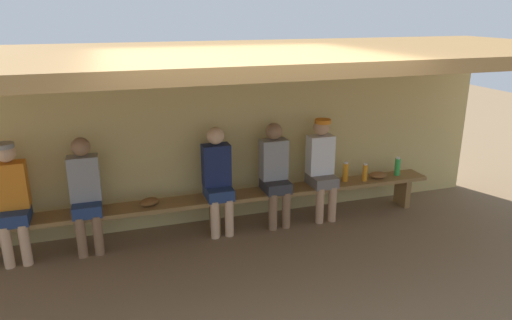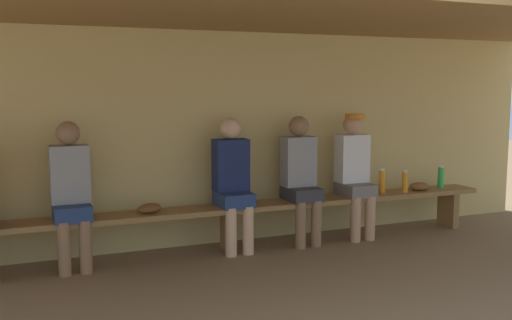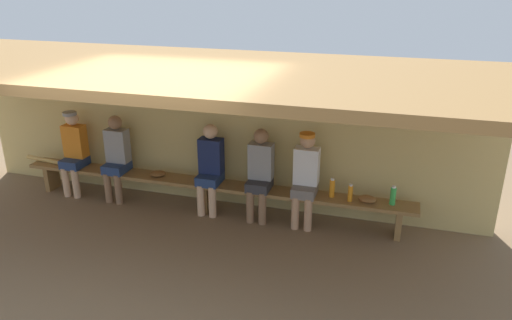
{
  "view_description": "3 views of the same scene",
  "coord_description": "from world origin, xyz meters",
  "px_view_note": "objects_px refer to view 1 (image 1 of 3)",
  "views": [
    {
      "loc": [
        -1.2,
        -3.84,
        2.69
      ],
      "look_at": [
        0.39,
        1.07,
        1.05
      ],
      "focal_mm": 33.36,
      "sensor_mm": 36.0,
      "label": 1
    },
    {
      "loc": [
        -1.96,
        -3.87,
        1.66
      ],
      "look_at": [
        0.25,
        1.44,
        0.92
      ],
      "focal_mm": 41.45,
      "sensor_mm": 36.0,
      "label": 2
    },
    {
      "loc": [
        2.58,
        -4.62,
        3.38
      ],
      "look_at": [
        0.78,
        1.44,
        0.93
      ],
      "focal_mm": 34.55,
      "sensor_mm": 36.0,
      "label": 3
    }
  ],
  "objects_px": {
    "player_rightmost": "(275,170)",
    "water_bottle_orange": "(397,167)",
    "player_in_red": "(12,197)",
    "player_with_sunglasses": "(218,176)",
    "bench": "(214,203)",
    "water_bottle_green": "(345,172)",
    "water_bottle_clear": "(365,172)",
    "baseball_glove_tan": "(378,175)",
    "baseball_glove_dark_brown": "(149,202)",
    "player_in_blue": "(85,190)",
    "player_middle": "(322,164)"
  },
  "relations": [
    {
      "from": "player_rightmost",
      "to": "player_with_sunglasses",
      "type": "bearing_deg",
      "value": 180.0
    },
    {
      "from": "player_with_sunglasses",
      "to": "water_bottle_green",
      "type": "relative_size",
      "value": 4.9
    },
    {
      "from": "player_with_sunglasses",
      "to": "player_in_red",
      "type": "xyz_separation_m",
      "value": [
        -2.3,
        0.0,
        0.02
      ]
    },
    {
      "from": "water_bottle_orange",
      "to": "baseball_glove_tan",
      "type": "relative_size",
      "value": 1.11
    },
    {
      "from": "player_rightmost",
      "to": "player_middle",
      "type": "xyz_separation_m",
      "value": [
        0.65,
        0.0,
        0.02
      ]
    },
    {
      "from": "water_bottle_green",
      "to": "player_in_blue",
      "type": "bearing_deg",
      "value": -179.65
    },
    {
      "from": "water_bottle_orange",
      "to": "baseball_glove_tan",
      "type": "bearing_deg",
      "value": -175.52
    },
    {
      "from": "bench",
      "to": "water_bottle_clear",
      "type": "relative_size",
      "value": 24.0
    },
    {
      "from": "water_bottle_clear",
      "to": "water_bottle_orange",
      "type": "bearing_deg",
      "value": 6.53
    },
    {
      "from": "bench",
      "to": "baseball_glove_tan",
      "type": "xyz_separation_m",
      "value": [
        2.32,
        -0.01,
        0.12
      ]
    },
    {
      "from": "player_middle",
      "to": "water_bottle_green",
      "type": "distance_m",
      "value": 0.4
    },
    {
      "from": "player_in_red",
      "to": "player_in_blue",
      "type": "bearing_deg",
      "value": -0.04
    },
    {
      "from": "bench",
      "to": "baseball_glove_dark_brown",
      "type": "xyz_separation_m",
      "value": [
        -0.79,
        -0.02,
        0.12
      ]
    },
    {
      "from": "player_in_blue",
      "to": "baseball_glove_tan",
      "type": "bearing_deg",
      "value": -0.23
    },
    {
      "from": "player_in_red",
      "to": "bench",
      "type": "bearing_deg",
      "value": -0.09
    },
    {
      "from": "player_in_blue",
      "to": "player_rightmost",
      "type": "height_order",
      "value": "same"
    },
    {
      "from": "water_bottle_orange",
      "to": "bench",
      "type": "bearing_deg",
      "value": -179.71
    },
    {
      "from": "bench",
      "to": "baseball_glove_dark_brown",
      "type": "relative_size",
      "value": 25.0
    },
    {
      "from": "player_with_sunglasses",
      "to": "player_rightmost",
      "type": "height_order",
      "value": "same"
    },
    {
      "from": "player_in_blue",
      "to": "baseball_glove_dark_brown",
      "type": "relative_size",
      "value": 5.56
    },
    {
      "from": "player_with_sunglasses",
      "to": "baseball_glove_dark_brown",
      "type": "distance_m",
      "value": 0.87
    },
    {
      "from": "water_bottle_clear",
      "to": "baseball_glove_tan",
      "type": "xyz_separation_m",
      "value": [
        0.23,
        0.04,
        -0.07
      ]
    },
    {
      "from": "player_middle",
      "to": "baseball_glove_tan",
      "type": "distance_m",
      "value": 0.89
    },
    {
      "from": "player_middle",
      "to": "baseball_glove_tan",
      "type": "height_order",
      "value": "player_middle"
    },
    {
      "from": "player_rightmost",
      "to": "baseball_glove_dark_brown",
      "type": "xyz_separation_m",
      "value": [
        -1.6,
        -0.02,
        -0.22
      ]
    },
    {
      "from": "player_in_red",
      "to": "player_with_sunglasses",
      "type": "bearing_deg",
      "value": -0.01
    },
    {
      "from": "player_middle",
      "to": "water_bottle_green",
      "type": "bearing_deg",
      "value": 3.04
    },
    {
      "from": "player_with_sunglasses",
      "to": "water_bottle_orange",
      "type": "height_order",
      "value": "player_with_sunglasses"
    },
    {
      "from": "player_with_sunglasses",
      "to": "water_bottle_orange",
      "type": "bearing_deg",
      "value": 0.23
    },
    {
      "from": "player_rightmost",
      "to": "player_middle",
      "type": "distance_m",
      "value": 0.65
    },
    {
      "from": "water_bottle_green",
      "to": "water_bottle_clear",
      "type": "distance_m",
      "value": 0.27
    },
    {
      "from": "player_rightmost",
      "to": "water_bottle_clear",
      "type": "height_order",
      "value": "player_rightmost"
    },
    {
      "from": "player_middle",
      "to": "player_in_red",
      "type": "bearing_deg",
      "value": 180.0
    },
    {
      "from": "water_bottle_orange",
      "to": "baseball_glove_dark_brown",
      "type": "bearing_deg",
      "value": -179.51
    },
    {
      "from": "player_in_blue",
      "to": "water_bottle_green",
      "type": "height_order",
      "value": "player_in_blue"
    },
    {
      "from": "bench",
      "to": "player_in_blue",
      "type": "relative_size",
      "value": 4.49
    },
    {
      "from": "player_rightmost",
      "to": "water_bottle_clear",
      "type": "bearing_deg",
      "value": -2.37
    },
    {
      "from": "player_in_blue",
      "to": "water_bottle_orange",
      "type": "distance_m",
      "value": 4.13
    },
    {
      "from": "water_bottle_clear",
      "to": "baseball_glove_dark_brown",
      "type": "distance_m",
      "value": 2.88
    },
    {
      "from": "player_rightmost",
      "to": "player_middle",
      "type": "relative_size",
      "value": 0.99
    },
    {
      "from": "water_bottle_green",
      "to": "baseball_glove_tan",
      "type": "height_order",
      "value": "water_bottle_green"
    },
    {
      "from": "player_rightmost",
      "to": "water_bottle_orange",
      "type": "bearing_deg",
      "value": 0.32
    },
    {
      "from": "bench",
      "to": "player_middle",
      "type": "xyz_separation_m",
      "value": [
        1.46,
        0.0,
        0.36
      ]
    },
    {
      "from": "water_bottle_green",
      "to": "baseball_glove_tan",
      "type": "relative_size",
      "value": 1.13
    },
    {
      "from": "player_in_blue",
      "to": "player_middle",
      "type": "distance_m",
      "value": 2.95
    },
    {
      "from": "bench",
      "to": "water_bottle_green",
      "type": "xyz_separation_m",
      "value": [
        1.83,
        0.02,
        0.2
      ]
    },
    {
      "from": "player_in_red",
      "to": "player_middle",
      "type": "bearing_deg",
      "value": 0.0
    },
    {
      "from": "player_in_blue",
      "to": "water_bottle_clear",
      "type": "distance_m",
      "value": 3.58
    },
    {
      "from": "player_in_red",
      "to": "water_bottle_orange",
      "type": "xyz_separation_m",
      "value": [
        4.89,
        0.01,
        -0.16
      ]
    },
    {
      "from": "water_bottle_clear",
      "to": "water_bottle_orange",
      "type": "relative_size",
      "value": 0.94
    }
  ]
}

